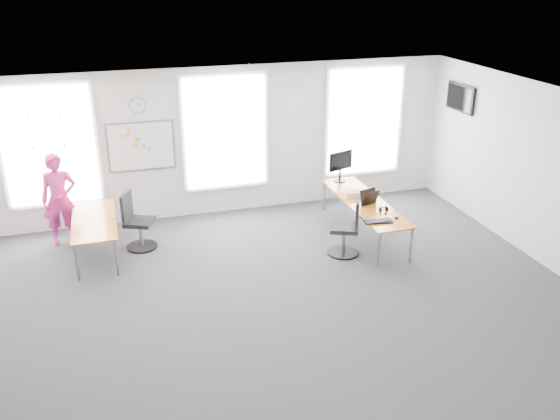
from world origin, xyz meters
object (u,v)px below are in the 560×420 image
object	(u,v)px
chair_left	(137,224)
keyboard	(378,221)
person	(60,199)
chair_right	(347,230)
desk_right	(364,203)
desk_left	(94,223)
monitor	(341,164)
headphones	(383,209)

from	to	relation	value
chair_left	keyboard	xyz separation A→B (m)	(4.00, -1.60, 0.22)
person	chair_right	bearing A→B (deg)	-23.96
chair_right	keyboard	distance (m)	0.57
desk_right	desk_left	world-z (taller)	desk_left
desk_right	chair_left	distance (m)	4.23
monitor	keyboard	bearing A→B (deg)	-112.65
headphones	chair_right	bearing A→B (deg)	-179.28
chair_left	desk_right	bearing A→B (deg)	-74.88
monitor	person	bearing A→B (deg)	160.22
keyboard	monitor	size ratio (longest dim) A/B	0.78
keyboard	monitor	bearing A→B (deg)	96.52
chair_left	keyboard	bearing A→B (deg)	-87.91
keyboard	monitor	xyz separation A→B (m)	(0.14, 2.11, 0.37)
keyboard	headphones	size ratio (longest dim) A/B	3.09
keyboard	desk_right	bearing A→B (deg)	90.10
desk_left	chair_right	size ratio (longest dim) A/B	1.77
desk_left	monitor	world-z (taller)	monitor
chair_right	person	xyz separation A→B (m)	(-4.83, 1.95, 0.40)
desk_left	headphones	size ratio (longest dim) A/B	11.60
headphones	monitor	bearing A→B (deg)	83.91
chair_left	desk_left	bearing A→B (deg)	122.54
desk_left	monitor	bearing A→B (deg)	7.20
chair_right	desk_left	bearing A→B (deg)	-82.60
desk_right	headphones	bearing A→B (deg)	-77.77
monitor	desk_left	bearing A→B (deg)	168.40
chair_left	monitor	distance (m)	4.22
headphones	desk_right	bearing A→B (deg)	91.10
desk_right	keyboard	bearing A→B (deg)	-100.28
headphones	chair_left	bearing A→B (deg)	153.38
desk_right	chair_left	xyz separation A→B (m)	(-4.18, 0.65, -0.16)
headphones	person	bearing A→B (deg)	151.10
person	headphones	world-z (taller)	person
desk_left	monitor	distance (m)	4.92
desk_right	monitor	distance (m)	1.23
person	headphones	bearing A→B (deg)	-19.78
desk_right	chair_left	size ratio (longest dim) A/B	2.60
desk_right	headphones	world-z (taller)	headphones
chair_left	monitor	bearing A→B (deg)	-59.16
chair_right	headphones	bearing A→B (deg)	125.45
desk_left	keyboard	distance (m)	4.95
desk_right	chair_right	bearing A→B (deg)	-132.04
person	keyboard	world-z (taller)	person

